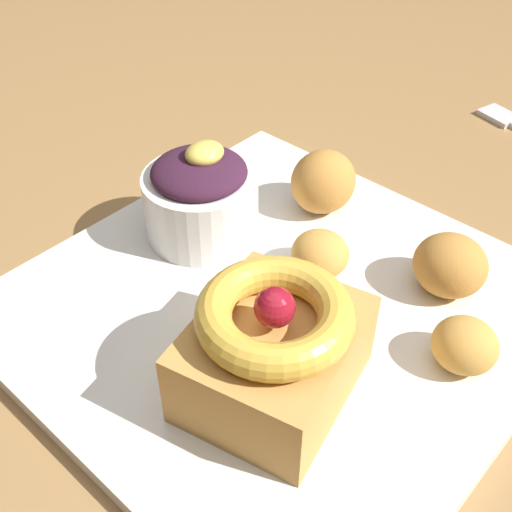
% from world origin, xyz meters
% --- Properties ---
extents(dining_table, '(1.44, 1.15, 0.73)m').
position_xyz_m(dining_table, '(0.00, 0.00, 0.65)').
color(dining_table, olive).
rests_on(dining_table, ground_plane).
extents(front_plate, '(0.31, 0.31, 0.01)m').
position_xyz_m(front_plate, '(-0.07, -0.09, 0.74)').
color(front_plate, white).
rests_on(front_plate, dining_table).
extents(cake_slice, '(0.11, 0.10, 0.07)m').
position_xyz_m(cake_slice, '(-0.12, -0.13, 0.78)').
color(cake_slice, '#C68E47').
rests_on(cake_slice, front_plate).
extents(berry_ramekin, '(0.08, 0.08, 0.07)m').
position_xyz_m(berry_ramekin, '(-0.05, -0.00, 0.77)').
color(berry_ramekin, white).
rests_on(berry_ramekin, front_plate).
extents(fritter_front, '(0.05, 0.05, 0.04)m').
position_xyz_m(fritter_front, '(0.01, -0.16, 0.76)').
color(fritter_front, '#BC7F38').
rests_on(fritter_front, front_plate).
extents(fritter_middle, '(0.04, 0.04, 0.03)m').
position_xyz_m(fritter_middle, '(-0.04, -0.20, 0.76)').
color(fritter_middle, gold).
rests_on(fritter_middle, front_plate).
extents(fritter_back, '(0.05, 0.05, 0.05)m').
position_xyz_m(fritter_back, '(0.03, -0.05, 0.77)').
color(fritter_back, '#BC7F38').
rests_on(fritter_back, front_plate).
extents(fritter_extra, '(0.04, 0.04, 0.03)m').
position_xyz_m(fritter_extra, '(-0.03, -0.09, 0.76)').
color(fritter_extra, gold).
rests_on(fritter_extra, front_plate).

